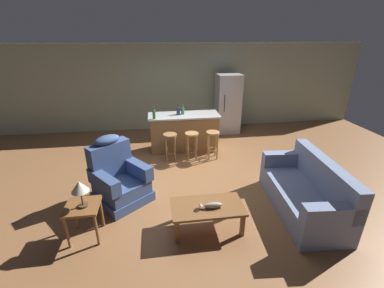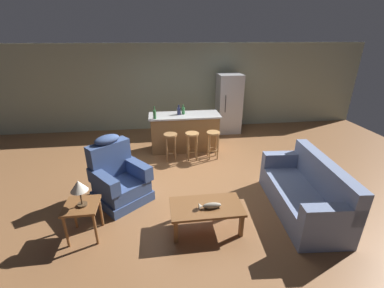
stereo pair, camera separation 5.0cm
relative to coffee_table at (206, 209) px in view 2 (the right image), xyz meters
The scene contains 16 objects.
ground_plane 1.77m from the coffee_table, 90.23° to the left, with size 12.00×12.00×0.00m.
back_wall 4.95m from the coffee_table, 90.08° to the left, with size 12.00×0.05×2.60m.
coffee_table is the anchor object (origin of this frame).
fish_figurine 0.12m from the coffee_table, 59.09° to the right, with size 0.34×0.10×0.10m.
couch 1.76m from the coffee_table, ahead, with size 1.00×1.96×0.94m.
recliner_near_lamp 1.75m from the coffee_table, 145.19° to the left, with size 1.18×1.18×1.20m.
end_table 1.83m from the coffee_table, behind, with size 0.48×0.48×0.56m.
table_lamp 1.87m from the coffee_table, behind, with size 0.24×0.24×0.41m.
kitchen_island 3.09m from the coffee_table, 90.13° to the left, with size 1.80×0.70×0.95m.
bar_stool_left 2.49m from the coffee_table, 99.43° to the left, with size 0.32×0.32×0.68m.
bar_stool_middle 2.46m from the coffee_table, 87.55° to the left, with size 0.32×0.32×0.68m.
bar_stool_right 2.53m from the coffee_table, 75.88° to the left, with size 0.32×0.32×0.68m.
refrigerator 4.56m from the coffee_table, 71.03° to the left, with size 0.70×0.69×1.76m.
bottle_tall_green 3.20m from the coffee_table, 90.56° to the left, with size 0.08×0.08×0.24m.
bottle_short_amber 3.00m from the coffee_table, 104.92° to the left, with size 0.07×0.07×0.31m.
bottle_wine_dark 3.20m from the coffee_table, 92.62° to the left, with size 0.09×0.09×0.24m.
Camera 2 is at (-0.63, -4.89, 2.82)m, focal length 24.00 mm.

